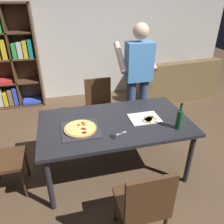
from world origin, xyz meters
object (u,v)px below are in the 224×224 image
at_px(wine_bottle, 179,119).
at_px(chair_far_side, 99,103).
at_px(kitchen_scissors, 116,135).
at_px(dining_table, 115,126).
at_px(pepperoni_pizza_on_tray, 80,129).
at_px(couch, 175,83).
at_px(chair_near_camera, 144,203).
at_px(person_serving_pizza, 138,76).

bearing_deg(wine_bottle, chair_far_side, 116.75).
xyz_separation_m(chair_far_side, kitchen_scissors, (-0.07, -1.26, 0.24)).
relative_size(dining_table, pepperoni_pizza_on_tray, 4.23).
height_order(dining_table, couch, couch).
bearing_deg(dining_table, wine_bottle, -25.37).
xyz_separation_m(chair_near_camera, kitchen_scissors, (-0.07, 0.70, 0.24)).
relative_size(couch, wine_bottle, 5.56).
bearing_deg(person_serving_pizza, couch, 42.08).
xyz_separation_m(dining_table, person_serving_pizza, (0.55, 0.76, 0.32)).
distance_m(couch, pepperoni_pizza_on_tray, 3.14).
height_order(couch, person_serving_pizza, person_serving_pizza).
bearing_deg(dining_table, pepperoni_pizza_on_tray, -169.45).
relative_size(couch, pepperoni_pizza_on_tray, 4.19).
bearing_deg(kitchen_scissors, wine_bottle, -2.15).
bearing_deg(couch, person_serving_pizza, -137.92).
relative_size(chair_far_side, pepperoni_pizza_on_tray, 2.14).
xyz_separation_m(dining_table, couch, (1.90, 1.99, -0.38)).
xyz_separation_m(chair_near_camera, person_serving_pizza, (0.55, 1.75, 0.49)).
xyz_separation_m(chair_near_camera, pepperoni_pizza_on_tray, (-0.42, 0.90, 0.25)).
relative_size(dining_table, person_serving_pizza, 1.02).
height_order(dining_table, chair_near_camera, chair_near_camera).
height_order(couch, kitchen_scissors, couch).
bearing_deg(person_serving_pizza, chair_far_side, 158.15).
height_order(chair_near_camera, couch, chair_near_camera).
relative_size(couch, kitchen_scissors, 8.85).
relative_size(wine_bottle, kitchen_scissors, 1.59).
xyz_separation_m(chair_near_camera, wine_bottle, (0.65, 0.67, 0.36)).
height_order(chair_near_camera, chair_far_side, same).
distance_m(person_serving_pizza, kitchen_scissors, 1.24).
relative_size(person_serving_pizza, wine_bottle, 5.54).
bearing_deg(dining_table, kitchen_scissors, -103.63).
bearing_deg(dining_table, chair_far_side, 90.00).
xyz_separation_m(chair_far_side, person_serving_pizza, (0.55, -0.22, 0.49)).
xyz_separation_m(pepperoni_pizza_on_tray, kitchen_scissors, (0.35, -0.20, -0.01)).
bearing_deg(dining_table, couch, 46.21).
height_order(dining_table, chair_far_side, chair_far_side).
height_order(couch, pepperoni_pizza_on_tray, couch).
distance_m(dining_table, chair_far_side, 1.00).
bearing_deg(dining_table, person_serving_pizza, 54.25).
distance_m(person_serving_pizza, wine_bottle, 1.08).
bearing_deg(chair_near_camera, chair_far_side, 90.00).
bearing_deg(chair_far_side, wine_bottle, -63.25).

